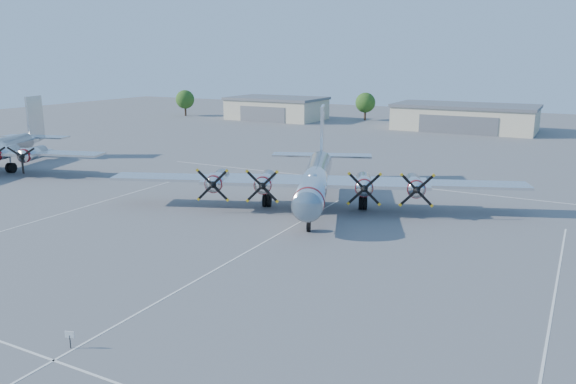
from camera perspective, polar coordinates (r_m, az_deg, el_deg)
The scene contains 8 objects.
ground at distance 47.55m, azimuth -1.91°, elevation -4.84°, with size 260.00×260.00×0.00m, color #58585A.
parking_lines at distance 46.12m, azimuth -3.00°, elevation -5.43°, with size 60.00×50.08×0.01m.
hangar_west at distance 139.16m, azimuth -1.16°, elevation 8.52°, with size 22.60×14.60×5.40m.
hangar_center at distance 123.72m, azimuth 17.52°, elevation 7.26°, with size 28.60×14.60×5.40m.
tree_far_west at distance 149.63m, azimuth -10.42°, elevation 9.23°, with size 4.80×4.80×6.64m.
tree_west at distance 137.97m, azimuth 7.87°, elevation 8.98°, with size 4.80×4.80×6.64m.
main_bomber_b29 at distance 59.05m, azimuth 2.81°, elevation -1.17°, with size 41.58×28.44×9.20m, color silver, non-canonical shape.
info_placard at distance 32.59m, azimuth -21.31°, elevation -13.50°, with size 0.50×0.21×0.99m.
Camera 1 is at (22.59, -39.05, 15.03)m, focal length 35.00 mm.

